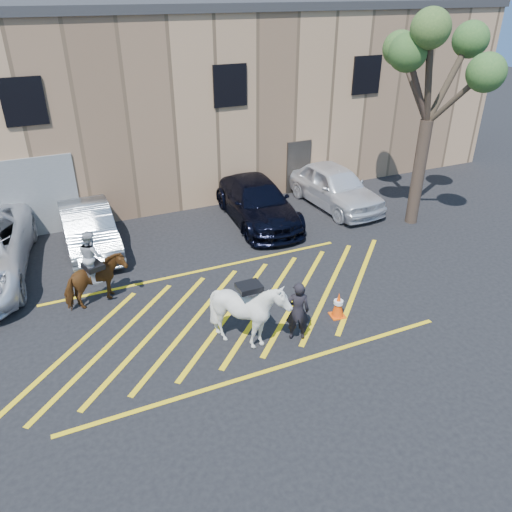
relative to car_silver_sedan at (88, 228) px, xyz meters
name	(u,v)px	position (x,y,z in m)	size (l,w,h in m)	color
ground	(225,308)	(2.86, -5.17, -0.74)	(90.00, 90.00, 0.00)	black
car_silver_sedan	(88,228)	(0.00, 0.00, 0.00)	(1.57, 4.51, 1.49)	#939AA0
car_blue_suv	(257,201)	(6.05, -0.19, 0.01)	(2.12, 5.22, 1.51)	black
car_white_suv	(334,186)	(9.46, -0.11, 0.08)	(1.93, 4.80, 1.64)	white
handler	(298,311)	(4.03, -7.14, 0.06)	(0.59, 0.39, 1.61)	black
warehouse	(124,95)	(2.84, 6.83, 2.91)	(32.42, 10.20, 7.30)	tan
hatching_zone	(229,313)	(2.86, -5.47, -0.74)	(12.60, 5.12, 0.01)	yellow
mounted_bay	(95,276)	(-0.28, -3.53, 0.16)	(1.84, 1.24, 2.22)	brown
saddled_white	(249,313)	(2.85, -6.88, 0.19)	(1.50, 1.69, 1.86)	silver
traffic_cone	(338,305)	(5.47, -6.76, -0.38)	(0.43, 0.43, 0.73)	#FA540A
tree	(437,61)	(11.28, -2.68, 4.95)	(3.99, 4.37, 7.31)	#46332A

